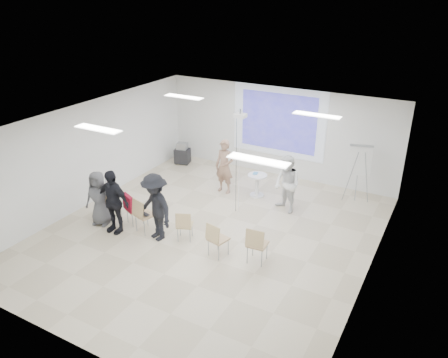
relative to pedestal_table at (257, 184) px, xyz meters
The scene contains 30 objects.
floor 2.67m from the pedestal_table, 93.25° to the right, with size 8.00×9.00×0.10m, color beige.
ceiling 3.73m from the pedestal_table, 93.25° to the right, with size 8.00×9.00×0.10m, color white.
wall_back 2.22m from the pedestal_table, 94.42° to the left, with size 8.00×0.10×3.00m, color silver.
wall_left 5.07m from the pedestal_table, 148.00° to the right, with size 0.10×9.00×3.00m, color silver.
wall_right 4.83m from the pedestal_table, 33.92° to the right, with size 0.10×9.00×3.00m, color silver.
projection_halo 2.36m from the pedestal_table, 94.57° to the left, with size 3.20×0.01×2.30m, color silver.
projection_image 2.35m from the pedestal_table, 94.61° to the left, with size 2.60×0.01×1.90m, color #3836B8.
pedestal_table is the anchor object (origin of this frame).
player_left 1.18m from the pedestal_table, 168.19° to the right, with size 0.70×0.48×1.92m, color #9A735E.
player_right 1.34m from the pedestal_table, 23.14° to the right, with size 0.89×0.72×1.86m, color white.
controller_left 1.20m from the pedestal_table, behind, with size 0.04×0.12×0.04m, color white.
controller_right 1.30m from the pedestal_table, 13.81° to the right, with size 0.04×0.11×0.04m, color white.
chair_far_left 4.43m from the pedestal_table, 132.18° to the right, with size 0.48×0.51×0.95m.
chair_left_mid 3.88m from the pedestal_table, 124.71° to the right, with size 0.51×0.53×0.81m.
chair_left_inner 3.79m from the pedestal_table, 116.54° to the right, with size 0.56×0.59×0.96m.
chair_center 3.26m from the pedestal_table, 99.20° to the right, with size 0.52×0.53×0.82m.
chair_right_inner 3.48m from the pedestal_table, 81.24° to the right, with size 0.51×0.53×0.89m.
chair_right_far 3.56m from the pedestal_table, 65.44° to the right, with size 0.47×0.51×0.94m.
red_jacket 4.01m from the pedestal_table, 123.10° to the right, with size 0.46×0.10×0.44m, color maroon.
laptop 3.69m from the pedestal_table, 116.93° to the right, with size 0.35×0.26×0.03m, color black.
audience_left 4.43m from the pedestal_table, 122.89° to the right, with size 1.15×0.69×1.98m, color black.
audience_mid 3.71m from the pedestal_table, 109.16° to the right, with size 1.31×0.71×2.02m, color black.
audience_outer 4.68m from the pedestal_table, 129.87° to the right, with size 0.83×0.55×1.70m, color #545559.
flipchart_easel 3.08m from the pedestal_table, 21.76° to the left, with size 0.74×0.58×1.78m.
av_cart 3.68m from the pedestal_table, 161.98° to the left, with size 0.60×0.53×0.77m.
ceiling_projector 2.55m from the pedestal_table, 92.52° to the right, with size 0.30×0.25×3.00m.
fluor_panel_nw 3.40m from the pedestal_table, 163.82° to the right, with size 1.20×0.30×0.02m, color white.
fluor_panel_ne 3.22m from the pedestal_table, 18.61° to the right, with size 1.20×0.30×0.02m, color white.
fluor_panel_sw 5.31m from the pedestal_table, 117.53° to the right, with size 1.20×0.30×0.02m, color white.
fluor_panel_se 5.20m from the pedestal_table, 65.82° to the right, with size 1.20×0.30×0.02m, color white.
Camera 1 is at (5.10, -8.43, 5.97)m, focal length 35.00 mm.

